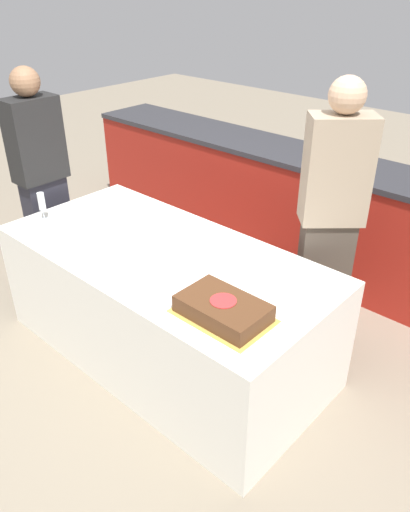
# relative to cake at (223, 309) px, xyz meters

# --- Properties ---
(ground_plane) EXTENTS (14.00, 14.00, 0.00)m
(ground_plane) POSITION_rel_cake_xyz_m (-0.65, 0.24, -0.78)
(ground_plane) COLOR gray
(back_counter) EXTENTS (4.40, 0.58, 0.92)m
(back_counter) POSITION_rel_cake_xyz_m (-0.65, 1.80, -0.32)
(back_counter) COLOR #A82319
(back_counter) RESTS_ON ground_plane
(dining_table) EXTENTS (2.02, 0.98, 0.73)m
(dining_table) POSITION_rel_cake_xyz_m (-0.65, 0.24, -0.41)
(dining_table) COLOR white
(dining_table) RESTS_ON ground_plane
(cake) EXTENTS (0.45, 0.30, 0.09)m
(cake) POSITION_rel_cake_xyz_m (0.00, 0.00, 0.00)
(cake) COLOR gold
(cake) RESTS_ON dining_table
(plate_stack) EXTENTS (0.22, 0.22, 0.08)m
(plate_stack) POSITION_rel_cake_xyz_m (-0.77, 0.13, -0.00)
(plate_stack) COLOR white
(plate_stack) RESTS_ON dining_table
(wine_glass) EXTENTS (0.06, 0.06, 0.18)m
(wine_glass) POSITION_rel_cake_xyz_m (-1.54, 0.02, 0.08)
(wine_glass) COLOR white
(wine_glass) RESTS_ON dining_table
(side_plate_near_cake) EXTENTS (0.18, 0.18, 0.00)m
(side_plate_near_cake) POSITION_rel_cake_xyz_m (0.04, 0.29, -0.04)
(side_plate_near_cake) COLOR white
(side_plate_near_cake) RESTS_ON dining_table
(utensil_pile) EXTENTS (0.16, 0.12, 0.02)m
(utensil_pile) POSITION_rel_cake_xyz_m (-0.57, -0.16, -0.03)
(utensil_pile) COLOR white
(utensil_pile) RESTS_ON dining_table
(person_cutting_cake) EXTENTS (0.39, 0.39, 1.69)m
(person_cutting_cake) POSITION_rel_cake_xyz_m (-0.00, 0.94, 0.10)
(person_cutting_cake) COLOR #4C4238
(person_cutting_cake) RESTS_ON ground_plane
(person_seated_left) EXTENTS (0.20, 0.35, 1.62)m
(person_seated_left) POSITION_rel_cake_xyz_m (-1.89, 0.24, 0.06)
(person_seated_left) COLOR #282833
(person_seated_left) RESTS_ON ground_plane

